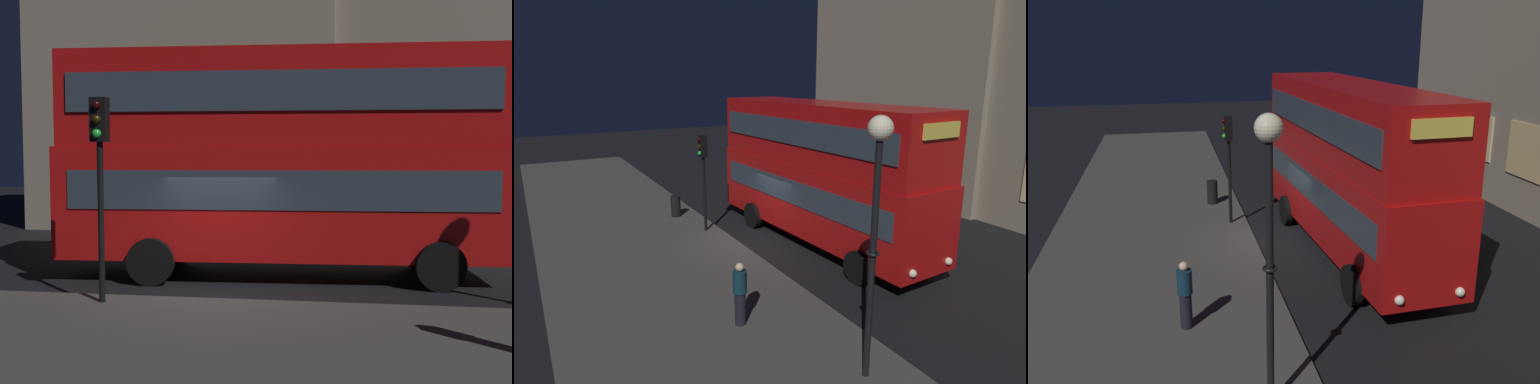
% 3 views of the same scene
% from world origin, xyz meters
% --- Properties ---
extents(ground_plane, '(80.00, 80.00, 0.00)m').
position_xyz_m(ground_plane, '(0.00, 0.00, 0.00)').
color(ground_plane, black).
extents(sidewalk_slab, '(44.00, 7.02, 0.12)m').
position_xyz_m(sidewalk_slab, '(0.00, -4.40, 0.06)').
color(sidewalk_slab, '#423F3D').
rests_on(sidewalk_slab, ground).
extents(building_with_clock, '(12.39, 9.06, 15.83)m').
position_xyz_m(building_with_clock, '(-3.75, 14.04, 7.92)').
color(building_with_clock, gray).
rests_on(building_with_clock, ground).
extents(double_decker_bus, '(10.83, 3.23, 5.45)m').
position_xyz_m(double_decker_bus, '(1.22, 1.98, 3.05)').
color(double_decker_bus, '#B20F0F').
rests_on(double_decker_bus, ground).
extents(traffic_light_near_kerb, '(0.32, 0.36, 3.98)m').
position_xyz_m(traffic_light_near_kerb, '(-1.93, -1.52, 2.98)').
color(traffic_light_near_kerb, black).
rests_on(traffic_light_near_kerb, sidewalk_slab).
extents(street_lamp, '(0.49, 0.49, 5.58)m').
position_xyz_m(street_lamp, '(8.58, -2.03, 4.16)').
color(street_lamp, black).
rests_on(street_lamp, sidewalk_slab).
extents(pedestrian, '(0.36, 0.36, 1.71)m').
position_xyz_m(pedestrian, '(5.37, -3.47, 1.00)').
color(pedestrian, black).
rests_on(pedestrian, sidewalk_slab).
extents(litter_bin, '(0.44, 0.44, 0.96)m').
position_xyz_m(litter_bin, '(-4.46, -1.96, 0.60)').
color(litter_bin, black).
rests_on(litter_bin, sidewalk_slab).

